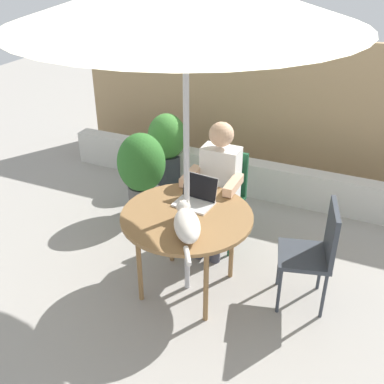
# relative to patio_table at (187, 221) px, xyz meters

# --- Properties ---
(ground_plane) EXTENTS (14.00, 14.00, 0.00)m
(ground_plane) POSITION_rel_patio_table_xyz_m (0.00, 0.00, -0.68)
(ground_plane) COLOR gray
(fence_back) EXTENTS (5.16, 0.08, 1.66)m
(fence_back) POSITION_rel_patio_table_xyz_m (0.00, 2.54, 0.15)
(fence_back) COLOR tan
(fence_back) RESTS_ON ground
(planter_wall_low) EXTENTS (4.64, 0.20, 0.41)m
(planter_wall_low) POSITION_rel_patio_table_xyz_m (0.00, 1.79, -0.48)
(planter_wall_low) COLOR beige
(planter_wall_low) RESTS_ON ground
(patio_table) EXTENTS (1.05, 1.05, 0.74)m
(patio_table) POSITION_rel_patio_table_xyz_m (0.00, 0.00, 0.00)
(patio_table) COLOR olive
(patio_table) RESTS_ON ground
(chair_occupied) EXTENTS (0.40, 0.40, 0.91)m
(chair_occupied) POSITION_rel_patio_table_xyz_m (0.00, 0.82, -0.14)
(chair_occupied) COLOR #194C2D
(chair_occupied) RESTS_ON ground
(chair_empty) EXTENTS (0.49, 0.49, 0.91)m
(chair_empty) POSITION_rel_patio_table_xyz_m (0.99, 0.25, -0.14)
(chair_empty) COLOR #33383F
(chair_empty) RESTS_ON ground
(person_seated) EXTENTS (0.48, 0.48, 1.25)m
(person_seated) POSITION_rel_patio_table_xyz_m (0.00, 0.66, 0.03)
(person_seated) COLOR white
(person_seated) RESTS_ON ground
(laptop) EXTENTS (0.32, 0.28, 0.21)m
(laptop) POSITION_rel_patio_table_xyz_m (-0.01, 0.21, 0.12)
(laptop) COLOR silver
(laptop) RESTS_ON patio_table
(cat) EXTENTS (0.37, 0.59, 0.17)m
(cat) POSITION_rel_patio_table_xyz_m (0.11, -0.24, 0.14)
(cat) COLOR silver
(cat) RESTS_ON patio_table
(potted_plant_near_fence) EXTENTS (0.45, 0.45, 0.86)m
(potted_plant_near_fence) POSITION_rel_patio_table_xyz_m (-1.02, 1.68, -0.20)
(potted_plant_near_fence) COLOR #33383D
(potted_plant_near_fence) RESTS_ON ground
(potted_plant_by_chair) EXTENTS (0.50, 0.50, 0.92)m
(potted_plant_by_chair) POSITION_rel_patio_table_xyz_m (-0.93, 0.91, -0.15)
(potted_plant_by_chair) COLOR #595654
(potted_plant_by_chair) RESTS_ON ground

